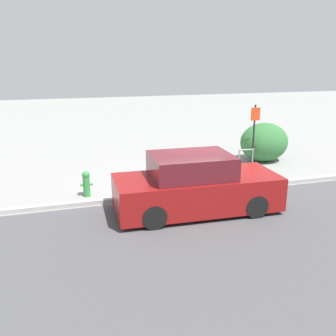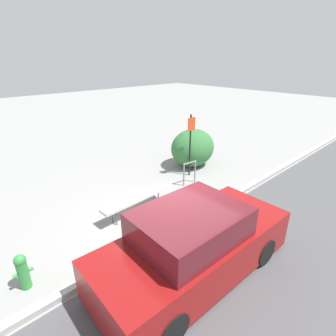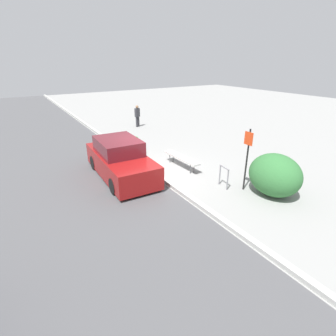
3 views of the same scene
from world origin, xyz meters
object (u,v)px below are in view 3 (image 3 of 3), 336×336
(fire_hydrant, at_px, (136,143))
(pedestrian, at_px, (137,115))
(sign_post, at_px, (247,154))
(bike_rack, at_px, (224,175))
(parked_car_near, at_px, (120,160))
(bench, at_px, (181,158))

(fire_hydrant, distance_m, pedestrian, 5.30)
(sign_post, bearing_deg, bike_rack, -137.26)
(fire_hydrant, bearing_deg, bike_rack, 9.35)
(fire_hydrant, bearing_deg, sign_post, 13.04)
(pedestrian, bearing_deg, bike_rack, 68.41)
(bike_rack, distance_m, fire_hydrant, 5.72)
(pedestrian, bearing_deg, parked_car_near, 45.94)
(parked_car_near, bearing_deg, bench, 80.66)
(bike_rack, height_order, parked_car_near, parked_car_near)
(sign_post, distance_m, fire_hydrant, 6.42)
(bench, distance_m, bike_rack, 2.47)
(bench, height_order, sign_post, sign_post)
(bench, height_order, pedestrian, pedestrian)
(sign_post, relative_size, fire_hydrant, 3.01)
(bench, distance_m, sign_post, 3.23)
(pedestrian, bearing_deg, sign_post, 71.41)
(sign_post, bearing_deg, bench, -166.29)
(bench, relative_size, bike_rack, 2.67)
(bike_rack, relative_size, sign_post, 0.36)
(bench, xyz_separation_m, fire_hydrant, (-3.18, -0.70, -0.04))
(fire_hydrant, relative_size, parked_car_near, 0.18)
(parked_car_near, bearing_deg, sign_post, 45.75)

